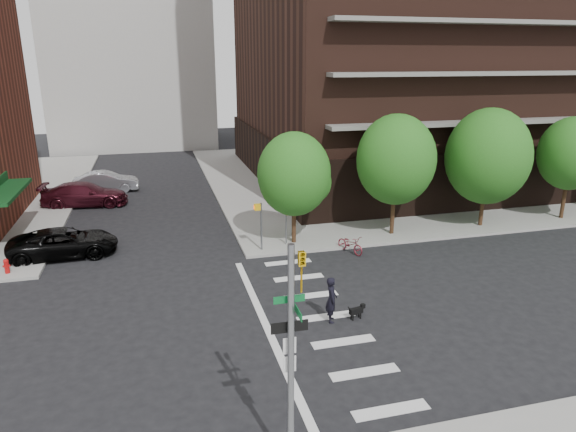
{
  "coord_description": "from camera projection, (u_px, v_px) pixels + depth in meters",
  "views": [
    {
      "loc": [
        -3.26,
        -17.68,
        10.05
      ],
      "look_at": [
        3.0,
        6.0,
        2.5
      ],
      "focal_mm": 32.0,
      "sensor_mm": 36.0,
      "label": 1
    }
  ],
  "objects": [
    {
      "name": "parked_car_silver",
      "position": [
        106.0,
        182.0,
        40.14
      ],
      "size": [
        1.74,
        4.87,
        1.6
      ],
      "primitive_type": "imported",
      "rotation": [
        0.0,
        0.0,
        1.58
      ],
      "color": "#AAABB3",
      "rests_on": "ground"
    },
    {
      "name": "traffic_signal",
      "position": [
        292.0,
        379.0,
        12.26
      ],
      "size": [
        0.9,
        0.75,
        6.0
      ],
      "color": "slate",
      "rests_on": "sidewalk_s"
    },
    {
      "name": "tree_c",
      "position": [
        488.0,
        156.0,
        30.55
      ],
      "size": [
        5.0,
        5.0,
        6.8
      ],
      "color": "#301E11",
      "rests_on": "sidewalk_ne"
    },
    {
      "name": "sidewalk_ne",
      "position": [
        424.0,
        172.0,
        46.79
      ],
      "size": [
        39.0,
        33.0,
        0.15
      ],
      "primitive_type": "cube",
      "color": "gray",
      "rests_on": "ground"
    },
    {
      "name": "parked_car_maroon",
      "position": [
        85.0,
        194.0,
        36.24
      ],
      "size": [
        2.85,
        5.99,
        1.69
      ],
      "primitive_type": "imported",
      "rotation": [
        0.0,
        0.0,
        1.49
      ],
      "color": "#45121E",
      "rests_on": "ground"
    },
    {
      "name": "scooter",
      "position": [
        350.0,
        244.0,
        27.57
      ],
      "size": [
        1.3,
        1.97,
        0.98
      ],
      "primitive_type": "imported",
      "rotation": [
        0.0,
        0.0,
        0.38
      ],
      "color": "maroon",
      "rests_on": "ground"
    },
    {
      "name": "crosswalk",
      "position": [
        307.0,
        319.0,
        20.63
      ],
      "size": [
        3.85,
        13.0,
        0.01
      ],
      "color": "silver",
      "rests_on": "ground"
    },
    {
      "name": "tree_d",
      "position": [
        571.0,
        154.0,
        32.04
      ],
      "size": [
        4.0,
        4.0,
        6.2
      ],
      "color": "#301E11",
      "rests_on": "sidewalk_ne"
    },
    {
      "name": "tree_a",
      "position": [
        294.0,
        174.0,
        27.73
      ],
      "size": [
        4.0,
        4.0,
        5.9
      ],
      "color": "#301E11",
      "rests_on": "sidewalk_ne"
    },
    {
      "name": "dog",
      "position": [
        357.0,
        310.0,
        20.56
      ],
      "size": [
        0.71,
        0.31,
        0.59
      ],
      "rotation": [
        0.0,
        0.0,
        0.22
      ],
      "color": "black",
      "rests_on": "ground"
    },
    {
      "name": "tree_b",
      "position": [
        396.0,
        160.0,
        29.05
      ],
      "size": [
        4.5,
        4.5,
        6.65
      ],
      "color": "#301E11",
      "rests_on": "sidewalk_ne"
    },
    {
      "name": "dog_walker",
      "position": [
        331.0,
        299.0,
        20.23
      ],
      "size": [
        0.77,
        0.59,
        1.88
      ],
      "primitive_type": "imported",
      "rotation": [
        0.0,
        0.0,
        1.34
      ],
      "color": "black",
      "rests_on": "ground"
    },
    {
      "name": "parked_car_black",
      "position": [
        64.0,
        243.0,
        26.98
      ],
      "size": [
        2.79,
        5.55,
        1.51
      ],
      "primitive_type": "imported",
      "rotation": [
        0.0,
        0.0,
        1.63
      ],
      "color": "black",
      "rests_on": "ground"
    },
    {
      "name": "ground",
      "position": [
        253.0,
        326.0,
        20.09
      ],
      "size": [
        120.0,
        120.0,
        0.0
      ],
      "primitive_type": "plane",
      "color": "black",
      "rests_on": "ground"
    },
    {
      "name": "pedestrian_signal",
      "position": [
        266.0,
        218.0,
        27.43
      ],
      "size": [
        2.18,
        0.67,
        2.6
      ],
      "color": "slate",
      "rests_on": "sidewalk_ne"
    },
    {
      "name": "fire_hydrant",
      "position": [
        6.0,
        265.0,
        24.57
      ],
      "size": [
        0.24,
        0.24,
        0.73
      ],
      "color": "#A50C0C",
      "rests_on": "sidewalk_nw"
    }
  ]
}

